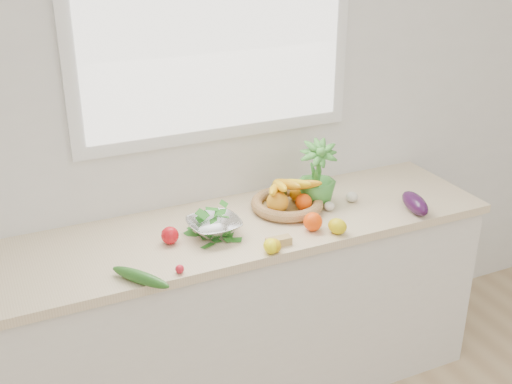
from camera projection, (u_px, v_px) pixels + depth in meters
name	position (u px, v px, depth m)	size (l,w,h in m)	color
back_wall	(216.00, 106.00, 2.86)	(4.50, 0.02, 2.70)	white
counter_cabinet	(244.00, 313.00, 2.99)	(2.20, 0.58, 0.86)	silver
countertop	(244.00, 228.00, 2.81)	(2.24, 0.62, 0.04)	beige
window_frame	(215.00, 15.00, 2.69)	(1.30, 0.03, 1.10)	white
window_pane	(216.00, 16.00, 2.67)	(1.18, 0.01, 0.98)	white
orange_loose	(313.00, 222.00, 2.73)	(0.08, 0.08, 0.08)	#FF4708
lemon_a	(271.00, 246.00, 2.55)	(0.06, 0.07, 0.06)	#FFEC0D
lemon_b	(274.00, 246.00, 2.56)	(0.06, 0.07, 0.06)	gold
lemon_c	(337.00, 226.00, 2.70)	(0.07, 0.08, 0.07)	yellow
apple	(170.00, 235.00, 2.62)	(0.07, 0.07, 0.07)	red
ginger	(279.00, 241.00, 2.62)	(0.10, 0.04, 0.03)	tan
garlic_a	(352.00, 197.00, 3.00)	(0.06, 0.06, 0.05)	beige
garlic_b	(329.00, 206.00, 2.91)	(0.05, 0.05, 0.04)	silver
garlic_c	(314.00, 225.00, 2.74)	(0.05, 0.05, 0.04)	beige
eggplant	(415.00, 203.00, 2.89)	(0.08, 0.21, 0.08)	#2F0E34
cucumber	(140.00, 277.00, 2.35)	(0.05, 0.26, 0.05)	#225A1A
radish	(180.00, 269.00, 2.42)	(0.03, 0.03, 0.03)	red
potted_herb	(317.00, 175.00, 2.93)	(0.18, 0.18, 0.32)	#409134
fruit_basket	(287.00, 200.00, 2.91)	(0.36, 0.36, 0.18)	tan
colander_with_spinach	(214.00, 223.00, 2.68)	(0.23, 0.23, 0.12)	silver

